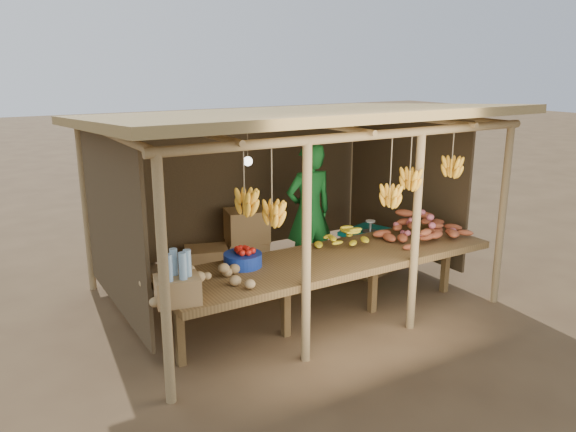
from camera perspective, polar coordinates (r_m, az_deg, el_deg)
ground at (r=7.28m, az=0.00°, el=-8.00°), size 60.00×60.00×0.00m
stall_structure at (r=6.69m, az=0.25°, el=6.97°), size 4.70×3.50×2.43m
counter at (r=6.27m, az=4.50°, el=-4.69°), size 3.90×1.05×0.80m
potato_heap at (r=5.38m, az=-9.59°, el=-5.49°), size 1.02×0.63×0.37m
sweet_potato_heap at (r=7.08m, az=13.67°, el=-0.72°), size 1.16×0.87×0.36m
onion_heap at (r=7.07m, az=13.67°, el=-0.74°), size 0.93×0.71×0.36m
banana_pile at (r=6.53m, az=5.79°, el=-1.76°), size 0.57×0.37×0.35m
tomato_basin at (r=5.94m, az=-4.62°, el=-4.30°), size 0.41×0.41×0.21m
bottle_box at (r=5.11m, az=-11.19°, el=-6.68°), size 0.44×0.38×0.49m
vendor at (r=7.56m, az=2.17°, el=0.38°), size 0.70×0.48×1.88m
tarp_crate at (r=8.01m, az=8.10°, el=-3.46°), size 0.81×0.75×0.80m
carton_stack at (r=7.83m, az=-5.51°, el=-3.28°), size 1.28×0.59×0.90m
burlap_sacks at (r=7.38m, az=-12.18°, el=-6.11°), size 0.75×0.39×0.53m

